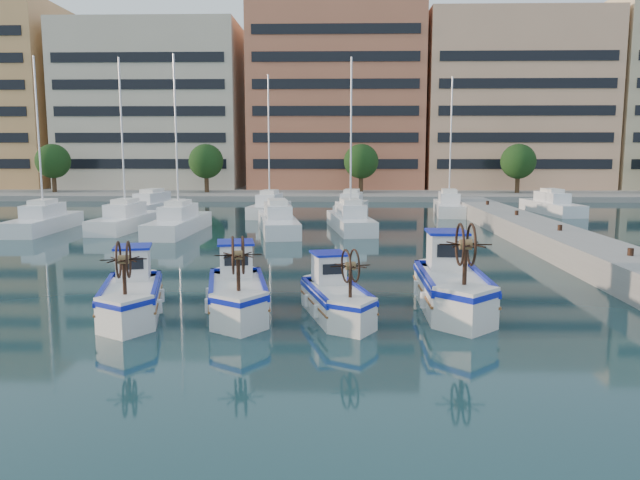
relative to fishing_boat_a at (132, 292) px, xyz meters
The scene contains 8 objects.
ground 5.68m from the fishing_boat_a, ahead, with size 300.00×300.00×0.00m, color #1A4046.
quay 19.88m from the fishing_boat_a, 20.98° to the left, with size 3.00×60.00×1.20m, color gray.
waterfront 66.65m from the fishing_boat_a, 77.02° to the left, with size 180.00×40.00×25.60m.
yacht_marina 27.34m from the fishing_boat_a, 84.33° to the left, with size 41.11×22.81×11.50m.
fishing_boat_a is the anchor object (origin of this frame).
fishing_boat_b 3.45m from the fishing_boat_a, ahead, with size 2.63×4.68×2.84m.
fishing_boat_c 6.72m from the fishing_boat_a, ahead, with size 2.55×4.10×2.48m.
fishing_boat_d 10.75m from the fishing_boat_a, ahead, with size 2.15×5.17×3.21m.
Camera 1 is at (1.18, -19.01, 5.36)m, focal length 35.00 mm.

